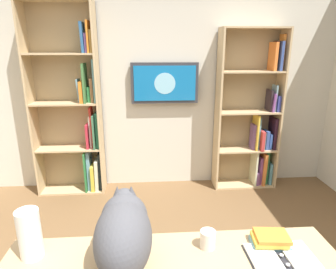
# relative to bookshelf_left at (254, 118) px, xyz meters

# --- Properties ---
(wall_back) EXTENTS (4.52, 0.06, 2.70)m
(wall_back) POSITION_rel_bookshelf_left_xyz_m (1.18, -0.17, 0.45)
(wall_back) COLOR beige
(wall_back) RESTS_ON ground
(bookshelf_left) EXTENTS (0.78, 0.28, 1.96)m
(bookshelf_left) POSITION_rel_bookshelf_left_xyz_m (0.00, 0.00, 0.00)
(bookshelf_left) COLOR tan
(bookshelf_left) RESTS_ON ground
(bookshelf_right) EXTENTS (0.79, 0.28, 2.23)m
(bookshelf_right) POSITION_rel_bookshelf_left_xyz_m (2.18, -0.00, 0.12)
(bookshelf_right) COLOR tan
(bookshelf_right) RESTS_ON ground
(wall_mounted_tv) EXTENTS (0.81, 0.07, 0.49)m
(wall_mounted_tv) POSITION_rel_bookshelf_left_xyz_m (1.11, -0.08, 0.43)
(wall_mounted_tv) COLOR #333338
(cat) EXTENTS (0.27, 0.57, 0.34)m
(cat) POSITION_rel_bookshelf_left_xyz_m (1.45, 2.26, 0.02)
(cat) COLOR #4C4C51
(cat) RESTS_ON desk
(open_binder) EXTENTS (0.33, 0.23, 0.02)m
(open_binder) POSITION_rel_bookshelf_left_xyz_m (0.68, 2.30, -0.14)
(open_binder) COLOR #26262B
(open_binder) RESTS_ON desk
(paper_towel_roll) EXTENTS (0.11, 0.11, 0.25)m
(paper_towel_roll) POSITION_rel_bookshelf_left_xyz_m (1.91, 2.19, -0.03)
(paper_towel_roll) COLOR white
(paper_towel_roll) RESTS_ON desk
(coffee_mug) EXTENTS (0.08, 0.08, 0.10)m
(coffee_mug) POSITION_rel_bookshelf_left_xyz_m (1.03, 2.19, -0.10)
(coffee_mug) COLOR white
(coffee_mug) RESTS_ON desk
(desk_book_stack) EXTENTS (0.20, 0.15, 0.07)m
(desk_book_stack) POSITION_rel_bookshelf_left_xyz_m (0.70, 2.20, -0.12)
(desk_book_stack) COLOR #6699A8
(desk_book_stack) RESTS_ON desk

